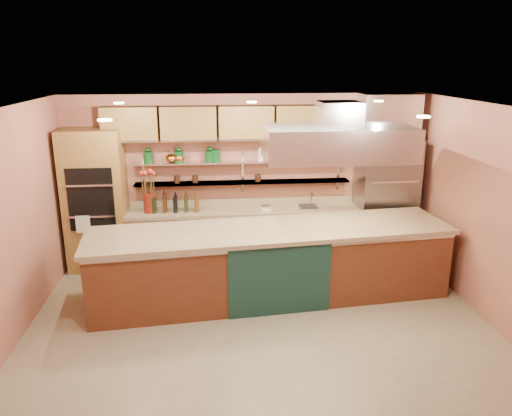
{
  "coord_description": "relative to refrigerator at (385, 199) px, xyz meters",
  "views": [
    {
      "loc": [
        -0.6,
        -5.78,
        3.33
      ],
      "look_at": [
        0.04,
        1.0,
        1.3
      ],
      "focal_mm": 35.0,
      "sensor_mm": 36.0,
      "label": 1
    }
  ],
  "objects": [
    {
      "name": "back_counter",
      "position": [
        -2.4,
        0.06,
        -0.58
      ],
      "size": [
        3.84,
        0.64,
        0.93
      ],
      "primitive_type": "cube",
      "color": "tan",
      "rests_on": "floor"
    },
    {
      "name": "wall_front",
      "position": [
        -2.35,
        -4.64,
        0.35
      ],
      "size": [
        6.0,
        0.04,
        2.8
      ],
      "primitive_type": "cube",
      "color": "#AD6752",
      "rests_on": "floor"
    },
    {
      "name": "bar_faucet",
      "position": [
        -1.25,
        0.11,
        -0.0
      ],
      "size": [
        0.04,
        0.04,
        0.24
      ],
      "primitive_type": "cylinder",
      "rotation": [
        0.0,
        0.0,
        0.23
      ],
      "color": "silver",
      "rests_on": "back_counter"
    },
    {
      "name": "wall_back",
      "position": [
        -2.35,
        0.36,
        0.35
      ],
      "size": [
        6.0,
        0.04,
        2.8
      ],
      "primitive_type": "cube",
      "color": "#AD6752",
      "rests_on": "floor"
    },
    {
      "name": "wall_right",
      "position": [
        0.65,
        -2.14,
        0.35
      ],
      "size": [
        0.04,
        5.0,
        2.8
      ],
      "primitive_type": "cube",
      "color": "#AD6752",
      "rests_on": "floor"
    },
    {
      "name": "ceiling",
      "position": [
        -2.35,
        -2.14,
        1.75
      ],
      "size": [
        6.0,
        5.0,
        0.02
      ],
      "primitive_type": "cube",
      "color": "black",
      "rests_on": "wall_back"
    },
    {
      "name": "range_hood",
      "position": [
        -1.21,
        -1.33,
        1.2
      ],
      "size": [
        2.0,
        1.0,
        0.45
      ],
      "primitive_type": "cube",
      "color": "silver",
      "rests_on": "ceiling"
    },
    {
      "name": "wall_shelf_upper",
      "position": [
        -2.4,
        0.23,
        0.65
      ],
      "size": [
        3.6,
        0.26,
        0.03
      ],
      "primitive_type": "cube",
      "color": "silver",
      "rests_on": "wall_back"
    },
    {
      "name": "ceiling_downlights",
      "position": [
        -2.35,
        -1.94,
        1.72
      ],
      "size": [
        4.0,
        2.8,
        0.02
      ],
      "primitive_type": "cube",
      "color": "#FFE5A5",
      "rests_on": "ceiling"
    },
    {
      "name": "oven_stack",
      "position": [
        -4.8,
        0.04,
        0.1
      ],
      "size": [
        0.95,
        0.64,
        2.3
      ],
      "primitive_type": "cube",
      "color": "olive",
      "rests_on": "floor"
    },
    {
      "name": "upper_cabinets",
      "position": [
        -2.35,
        0.18,
        1.3
      ],
      "size": [
        4.6,
        0.36,
        0.55
      ],
      "primitive_type": "cube",
      "color": "olive",
      "rests_on": "wall_back"
    },
    {
      "name": "kitchen_scale",
      "position": [
        -2.04,
        0.01,
        -0.07
      ],
      "size": [
        0.2,
        0.17,
        0.09
      ],
      "primitive_type": "cube",
      "rotation": [
        0.0,
        0.0,
        0.35
      ],
      "color": "silver",
      "rests_on": "back_counter"
    },
    {
      "name": "island",
      "position": [
        -2.11,
        -1.33,
        -0.52
      ],
      "size": [
        5.12,
        1.6,
        1.05
      ],
      "primitive_type": "cube",
      "rotation": [
        0.0,
        0.0,
        0.1
      ],
      "color": "#5E301B",
      "rests_on": "floor"
    },
    {
      "name": "refrigerator",
      "position": [
        0.0,
        0.0,
        0.0
      ],
      "size": [
        0.95,
        0.72,
        2.1
      ],
      "primitive_type": "cube",
      "color": "gray",
      "rests_on": "floor"
    },
    {
      "name": "flower_vase",
      "position": [
        -3.95,
        0.01,
        0.04
      ],
      "size": [
        0.19,
        0.19,
        0.32
      ],
      "primitive_type": "cylinder",
      "rotation": [
        0.0,
        0.0,
        -0.05
      ],
      "color": "maroon",
      "rests_on": "back_counter"
    },
    {
      "name": "copper_kettle",
      "position": [
        -3.58,
        0.23,
        0.73
      ],
      "size": [
        0.21,
        0.21,
        0.14
      ],
      "primitive_type": "ellipsoid",
      "rotation": [
        0.0,
        0.0,
        -0.2
      ],
      "color": "#CA722E",
      "rests_on": "wall_shelf_upper"
    },
    {
      "name": "floor",
      "position": [
        -2.35,
        -2.14,
        -1.06
      ],
      "size": [
        6.0,
        5.0,
        0.02
      ],
      "primitive_type": "cube",
      "color": "gray",
      "rests_on": "ground"
    },
    {
      "name": "wall_left",
      "position": [
        -5.35,
        -2.14,
        0.35
      ],
      "size": [
        0.04,
        5.0,
        2.8
      ],
      "primitive_type": "cube",
      "color": "#AD6752",
      "rests_on": "floor"
    },
    {
      "name": "oil_bottle_cluster",
      "position": [
        -3.53,
        0.01,
        0.01
      ],
      "size": [
        0.84,
        0.49,
        0.26
      ],
      "primitive_type": "cube",
      "rotation": [
        0.0,
        0.0,
        0.35
      ],
      "color": "black",
      "rests_on": "back_counter"
    },
    {
      "name": "wall_shelf_lower",
      "position": [
        -2.4,
        0.23,
        0.3
      ],
      "size": [
        3.6,
        0.26,
        0.03
      ],
      "primitive_type": "cube",
      "color": "silver",
      "rests_on": "wall_back"
    },
    {
      "name": "green_canister",
      "position": [
        -2.86,
        0.23,
        0.76
      ],
      "size": [
        0.17,
        0.17,
        0.2
      ],
      "primitive_type": "cylinder",
      "rotation": [
        0.0,
        0.0,
        -0.05
      ],
      "color": "#0D4118",
      "rests_on": "wall_shelf_upper"
    }
  ]
}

